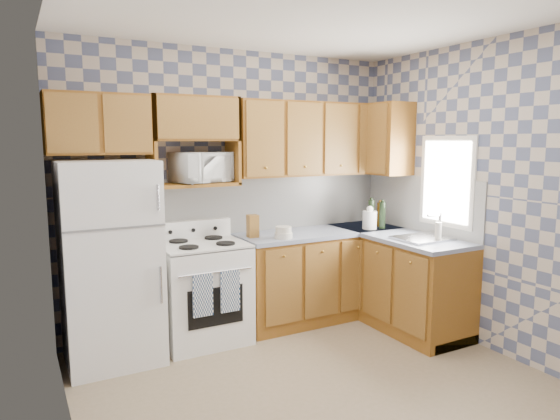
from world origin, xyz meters
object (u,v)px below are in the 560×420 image
object	(u,v)px
microwave	(201,167)
electric_kettle	(370,220)
refrigerator	(110,262)
stove_body	(203,293)

from	to	relation	value
microwave	electric_kettle	distance (m)	1.83
microwave	electric_kettle	world-z (taller)	microwave
refrigerator	electric_kettle	distance (m)	2.59
stove_body	electric_kettle	xyz separation A→B (m)	(1.78, -0.16, 0.56)
refrigerator	stove_body	world-z (taller)	refrigerator
stove_body	microwave	size ratio (longest dim) A/B	1.78
refrigerator	stove_body	xyz separation A→B (m)	(0.80, 0.03, -0.39)
refrigerator	stove_body	size ratio (longest dim) A/B	1.87
stove_body	microwave	distance (m)	1.16
electric_kettle	microwave	bearing A→B (deg)	169.03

